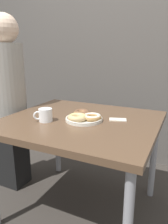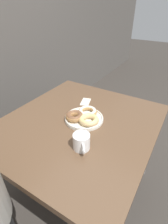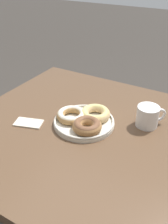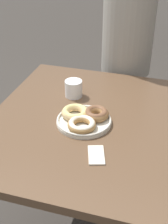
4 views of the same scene
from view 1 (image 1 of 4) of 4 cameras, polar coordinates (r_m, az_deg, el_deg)
name	(u,v)px [view 1 (image 1 of 4)]	position (r m, az deg, el deg)	size (l,w,h in m)	color
ground_plane	(74,218)	(1.78, -2.68, -25.95)	(14.00, 14.00, 0.00)	#38332D
wall_back	(124,39)	(2.38, 10.53, 18.35)	(8.00, 0.05, 2.60)	#56514C
dining_table	(81,129)	(1.53, -0.92, -4.59)	(1.03, 0.93, 0.73)	brown
donut_plate	(84,117)	(1.46, -0.10, -1.26)	(0.26, 0.25, 0.06)	silver
coffee_mug	(45,115)	(1.47, -10.13, -0.73)	(0.11, 0.10, 0.09)	white
person_figure	(7,101)	(1.94, -19.52, 2.79)	(0.33, 0.31, 1.46)	black
napkin	(118,120)	(1.50, 8.82, -1.97)	(0.13, 0.09, 0.01)	beige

